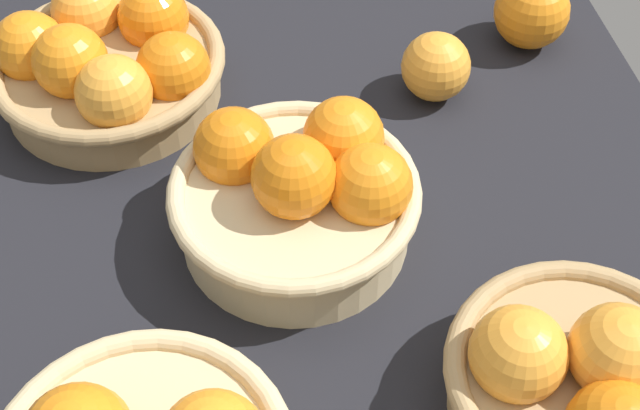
% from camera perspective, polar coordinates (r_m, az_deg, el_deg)
% --- Properties ---
extents(market_tray, '(0.84, 0.72, 0.03)m').
position_cam_1_polar(market_tray, '(0.83, 1.04, -2.58)').
color(market_tray, black).
rests_on(market_tray, ground).
extents(basket_center, '(0.22, 0.22, 0.12)m').
position_cam_1_polar(basket_center, '(0.78, -1.32, 0.78)').
color(basket_center, '#D3BC8C').
rests_on(basket_center, market_tray).
extents(basket_far_right, '(0.24, 0.24, 0.11)m').
position_cam_1_polar(basket_far_right, '(0.94, -13.46, 8.87)').
color(basket_far_right, tan).
rests_on(basket_far_right, market_tray).
extents(basket_near_left, '(0.21, 0.21, 0.11)m').
position_cam_1_polar(basket_near_left, '(0.70, 16.29, -11.03)').
color(basket_near_left, tan).
rests_on(basket_near_left, market_tray).
extents(loose_orange_front_gap, '(0.08, 0.08, 0.08)m').
position_cam_1_polar(loose_orange_front_gap, '(1.02, 13.44, 12.01)').
color(loose_orange_front_gap, orange).
rests_on(loose_orange_front_gap, market_tray).
extents(loose_orange_back_gap, '(0.07, 0.07, 0.07)m').
position_cam_1_polar(loose_orange_back_gap, '(0.93, 7.44, 8.80)').
color(loose_orange_back_gap, '#F49E33').
rests_on(loose_orange_back_gap, market_tray).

